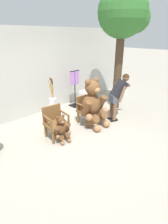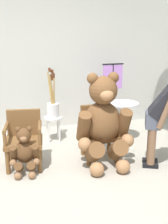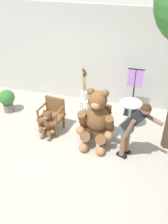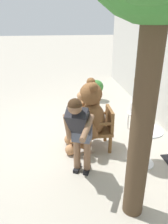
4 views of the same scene
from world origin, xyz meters
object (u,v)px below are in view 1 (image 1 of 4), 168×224
at_px(round_side_table, 87,99).
at_px(patio_tree, 125,16).
at_px(wooden_chair_left, 55,121).
at_px(person_visitor, 118,93).
at_px(teddy_bear_large, 93,104).
at_px(teddy_bear_small, 62,129).
at_px(wooden_chair_right, 87,109).
at_px(white_stool, 53,109).
at_px(clothing_display_stand, 75,88).
at_px(brush_bucket, 53,100).

bearing_deg(round_side_table, patio_tree, -29.53).
height_order(wooden_chair_left, person_visitor, person_visitor).
xyz_separation_m(person_visitor, round_side_table, (-0.16, 1.19, -0.45)).
distance_m(teddy_bear_large, teddy_bear_small, 1.26).
xyz_separation_m(teddy_bear_large, teddy_bear_small, (-1.21, -0.02, -0.36)).
xyz_separation_m(wooden_chair_left, wooden_chair_right, (1.20, 0.00, 0.00)).
xyz_separation_m(wooden_chair_right, white_stool, (-0.60, 0.93, -0.11)).
bearing_deg(wooden_chair_right, clothing_display_stand, 62.47).
bearing_deg(teddy_bear_small, round_side_table, 26.41).
distance_m(person_visitor, white_stool, 2.12).
bearing_deg(person_visitor, brush_bucket, 134.60).
relative_size(brush_bucket, clothing_display_stand, 0.68).
height_order(white_stool, patio_tree, patio_tree).
bearing_deg(teddy_bear_small, person_visitor, -7.09).
distance_m(wooden_chair_left, brush_bucket, 1.12).
height_order(white_stool, round_side_table, round_side_table).
xyz_separation_m(teddy_bear_large, patio_tree, (1.73, 0.32, 2.38)).
bearing_deg(teddy_bear_large, white_stool, 116.86).
bearing_deg(clothing_display_stand, person_visitor, -85.16).
relative_size(wooden_chair_left, teddy_bear_large, 0.59).
height_order(wooden_chair_left, round_side_table, wooden_chair_left).
xyz_separation_m(teddy_bear_large, person_visitor, (0.84, -0.28, 0.18)).
bearing_deg(wooden_chair_right, teddy_bear_small, -166.97).
bearing_deg(brush_bucket, round_side_table, -11.81).
relative_size(round_side_table, patio_tree, 0.18).
relative_size(white_stool, clothing_display_stand, 0.34).
relative_size(brush_bucket, patio_tree, 0.23).
xyz_separation_m(white_stool, brush_bucket, (-0.00, -0.00, 0.31)).
height_order(wooden_chair_left, wooden_chair_right, same).
bearing_deg(brush_bucket, person_visitor, -45.40).
bearing_deg(teddy_bear_large, brush_bucket, 116.93).
xyz_separation_m(wooden_chair_left, person_visitor, (2.03, -0.53, 0.43)).
relative_size(person_visitor, clothing_display_stand, 1.09).
xyz_separation_m(wooden_chair_right, teddy_bear_small, (-1.21, -0.28, -0.11)).
bearing_deg(person_visitor, teddy_bear_small, 172.91).
relative_size(white_stool, patio_tree, 0.12).
distance_m(brush_bucket, round_side_table, 1.33).
bearing_deg(teddy_bear_small, patio_tree, 6.68).
distance_m(wooden_chair_left, round_side_table, 1.99).
xyz_separation_m(brush_bucket, round_side_table, (1.28, -0.27, -0.21)).
bearing_deg(clothing_display_stand, wooden_chair_left, -145.21).
xyz_separation_m(wooden_chair_right, teddy_bear_large, (-0.00, -0.26, 0.25)).
xyz_separation_m(person_visitor, brush_bucket, (-1.44, 1.46, -0.23)).
bearing_deg(person_visitor, teddy_bear_large, 161.81).
bearing_deg(wooden_chair_right, teddy_bear_large, -90.65).
bearing_deg(teddy_bear_small, teddy_bear_large, 0.99).
bearing_deg(round_side_table, white_stool, 168.11).
xyz_separation_m(teddy_bear_large, clothing_display_stand, (0.68, 1.56, 0.01)).
relative_size(wooden_chair_left, wooden_chair_right, 1.00).
xyz_separation_m(wooden_chair_right, round_side_table, (0.68, 0.66, -0.01)).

